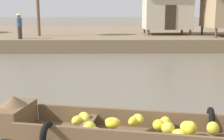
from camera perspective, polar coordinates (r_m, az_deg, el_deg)
The scene contains 5 objects.
ground_plane at distance 12.13m, azimuth 1.14°, elevation -1.19°, with size 300.00×300.00×0.00m, color #665B4C.
riverbank_strip at distance 28.64m, azimuth 0.04°, elevation 6.73°, with size 160.00×20.00×0.86m, color #756047.
banana_boat at distance 6.00m, azimuth 4.43°, elevation -11.37°, with size 5.78×2.17×0.84m.
stilt_house_mid_left at distance 23.94m, azimuth 10.47°, elevation 11.25°, with size 4.22×3.43×3.81m.
vendor_person at distance 20.29m, azimuth -17.34°, elevation 8.31°, with size 0.44×0.44×1.66m.
Camera 1 is at (-0.40, -1.85, 2.56)m, focal length 47.71 mm.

